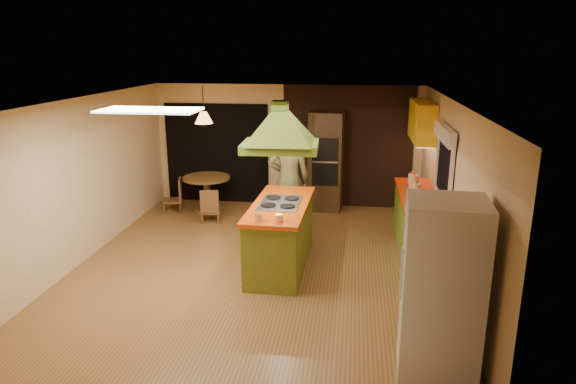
# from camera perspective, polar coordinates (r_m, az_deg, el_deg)

# --- Properties ---
(ground) EXTENTS (6.50, 6.50, 0.00)m
(ground) POSITION_cam_1_polar(r_m,az_deg,el_deg) (7.99, -3.15, -8.01)
(ground) COLOR brown
(ground) RESTS_ON ground
(room_walls) EXTENTS (5.50, 6.50, 6.50)m
(room_walls) POSITION_cam_1_polar(r_m,az_deg,el_deg) (7.57, -3.29, 0.68)
(room_walls) COLOR beige
(room_walls) RESTS_ON ground
(ceiling_plane) EXTENTS (6.50, 6.50, 0.00)m
(ceiling_plane) POSITION_cam_1_polar(r_m,az_deg,el_deg) (7.35, -3.45, 10.14)
(ceiling_plane) COLOR silver
(ceiling_plane) RESTS_ON room_walls
(brick_panel) EXTENTS (2.64, 0.03, 2.50)m
(brick_panel) POSITION_cam_1_polar(r_m,az_deg,el_deg) (10.60, 6.64, 4.97)
(brick_panel) COLOR #381E14
(brick_panel) RESTS_ON ground
(nook_opening) EXTENTS (2.20, 0.03, 2.10)m
(nook_opening) POSITION_cam_1_polar(r_m,az_deg,el_deg) (11.02, -7.88, 4.28)
(nook_opening) COLOR black
(nook_opening) RESTS_ON ground
(right_counter) EXTENTS (0.62, 3.05, 0.92)m
(right_counter) POSITION_cam_1_polar(r_m,az_deg,el_deg) (8.33, 14.44, -4.08)
(right_counter) COLOR olive
(right_counter) RESTS_ON ground
(upper_cabinets) EXTENTS (0.34, 1.40, 0.70)m
(upper_cabinets) POSITION_cam_1_polar(r_m,az_deg,el_deg) (9.54, 14.68, 7.63)
(upper_cabinets) COLOR yellow
(upper_cabinets) RESTS_ON room_walls
(window_right) EXTENTS (0.12, 1.35, 1.06)m
(window_right) POSITION_cam_1_polar(r_m,az_deg,el_deg) (7.83, 17.06, 4.43)
(window_right) COLOR black
(window_right) RESTS_ON room_walls
(fluor_panel) EXTENTS (1.20, 0.60, 0.03)m
(fluor_panel) POSITION_cam_1_polar(r_m,az_deg,el_deg) (6.51, -15.13, 8.77)
(fluor_panel) COLOR white
(fluor_panel) RESTS_ON ceiling_plane
(kitchen_island) EXTENTS (0.87, 2.03, 1.01)m
(kitchen_island) POSITION_cam_1_polar(r_m,az_deg,el_deg) (7.73, -0.83, -4.77)
(kitchen_island) COLOR olive
(kitchen_island) RESTS_ON ground
(range_hood) EXTENTS (1.11, 0.82, 0.80)m
(range_hood) POSITION_cam_1_polar(r_m,az_deg,el_deg) (7.30, -0.89, 8.14)
(range_hood) COLOR #59741D
(range_hood) RESTS_ON ceiling_plane
(man) EXTENTS (0.77, 0.54, 2.00)m
(man) POSITION_cam_1_polar(r_m,az_deg,el_deg) (8.87, 0.08, 1.28)
(man) COLOR brown
(man) RESTS_ON ground
(refrigerator) EXTENTS (0.80, 0.77, 1.84)m
(refrigerator) POSITION_cam_1_polar(r_m,az_deg,el_deg) (5.35, 16.68, -10.36)
(refrigerator) COLOR silver
(refrigerator) RESTS_ON ground
(wall_oven) EXTENTS (0.70, 0.64, 2.00)m
(wall_oven) POSITION_cam_1_polar(r_m,az_deg,el_deg) (10.38, 4.24, 3.41)
(wall_oven) COLOR #3F2A14
(wall_oven) RESTS_ON ground
(dining_table) EXTENTS (0.95, 0.95, 0.71)m
(dining_table) POSITION_cam_1_polar(r_m,az_deg,el_deg) (10.50, -9.01, 0.56)
(dining_table) COLOR brown
(dining_table) RESTS_ON ground
(chair_left) EXTENTS (0.45, 0.45, 0.68)m
(chair_left) POSITION_cam_1_polar(r_m,az_deg,el_deg) (10.66, -12.73, -0.28)
(chair_left) COLOR brown
(chair_left) RESTS_ON ground
(chair_near) EXTENTS (0.42, 0.42, 0.66)m
(chair_near) POSITION_cam_1_polar(r_m,az_deg,el_deg) (9.88, -8.62, -1.41)
(chair_near) COLOR brown
(chair_near) RESTS_ON ground
(pendant_lamp) EXTENTS (0.44, 0.44, 0.23)m
(pendant_lamp) POSITION_cam_1_polar(r_m,az_deg,el_deg) (10.22, -9.35, 8.16)
(pendant_lamp) COLOR #FF9E3F
(pendant_lamp) RESTS_ON ceiling_plane
(canister_large) EXTENTS (0.19, 0.19, 0.24)m
(canister_large) POSITION_cam_1_polar(r_m,az_deg,el_deg) (8.90, 13.80, 1.13)
(canister_large) COLOR beige
(canister_large) RESTS_ON right_counter
(canister_medium) EXTENTS (0.14, 0.14, 0.17)m
(canister_medium) POSITION_cam_1_polar(r_m,az_deg,el_deg) (9.23, 13.58, 1.46)
(canister_medium) COLOR beige
(canister_medium) RESTS_ON right_counter
(canister_small) EXTENTS (0.17, 0.17, 0.18)m
(canister_small) POSITION_cam_1_polar(r_m,az_deg,el_deg) (8.56, 14.04, 0.34)
(canister_small) COLOR #FAEDC9
(canister_small) RESTS_ON right_counter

